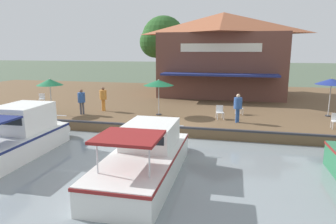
{
  "coord_description": "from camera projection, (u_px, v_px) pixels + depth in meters",
  "views": [
    {
      "loc": [
        15.86,
        3.92,
        4.89
      ],
      "look_at": [
        -1.0,
        0.02,
        1.3
      ],
      "focal_mm": 32.0,
      "sensor_mm": 36.0,
      "label": 1
    }
  ],
  "objects": [
    {
      "name": "ground_plane",
      "position": [
        164.0,
        138.0,
        16.99
      ],
      "size": [
        220.0,
        220.0,
        0.0
      ],
      "primitive_type": "plane",
      "color": "#4C5B47"
    },
    {
      "name": "quay_deck",
      "position": [
        192.0,
        101.0,
        27.42
      ],
      "size": [
        22.0,
        56.0,
        0.6
      ],
      "primitive_type": "cube",
      "color": "brown",
      "rests_on": "ground"
    },
    {
      "name": "quay_edge_fender",
      "position": [
        164.0,
        126.0,
        16.95
      ],
      "size": [
        0.2,
        50.4,
        0.1
      ],
      "primitive_type": "cube",
      "color": "#2D2D33",
      "rests_on": "quay_deck"
    },
    {
      "name": "waterfront_restaurant",
      "position": [
        222.0,
        54.0,
        28.85
      ],
      "size": [
        9.66,
        11.79,
        7.78
      ],
      "color": "brown",
      "rests_on": "quay_deck"
    },
    {
      "name": "patio_umbrella_back_row",
      "position": [
        332.0,
        82.0,
        19.32
      ],
      "size": [
        1.98,
        1.98,
        2.54
      ],
      "color": "#B7B7B7",
      "rests_on": "quay_deck"
    },
    {
      "name": "patio_umbrella_near_quay_edge",
      "position": [
        159.0,
        83.0,
        19.75
      ],
      "size": [
        1.99,
        1.99,
        2.4
      ],
      "color": "#B7B7B7",
      "rests_on": "quay_deck"
    },
    {
      "name": "patio_umbrella_by_entrance",
      "position": [
        50.0,
        82.0,
        19.99
      ],
      "size": [
        1.74,
        1.74,
        2.44
      ],
      "color": "#B7B7B7",
      "rests_on": "quay_deck"
    },
    {
      "name": "cafe_chair_mid_patio",
      "position": [
        239.0,
        107.0,
        20.31
      ],
      "size": [
        0.55,
        0.55,
        0.85
      ],
      "color": "white",
      "rests_on": "quay_deck"
    },
    {
      "name": "cafe_chair_back_row_seat",
      "position": [
        42.0,
        98.0,
        24.14
      ],
      "size": [
        0.6,
        0.6,
        0.85
      ],
      "color": "white",
      "rests_on": "quay_deck"
    },
    {
      "name": "cafe_chair_far_corner_seat",
      "position": [
        336.0,
        120.0,
        16.58
      ],
      "size": [
        0.46,
        0.46,
        0.85
      ],
      "color": "white",
      "rests_on": "quay_deck"
    },
    {
      "name": "cafe_chair_under_first_umbrella",
      "position": [
        220.0,
        111.0,
        18.95
      ],
      "size": [
        0.54,
        0.54,
        0.85
      ],
      "color": "white",
      "rests_on": "quay_deck"
    },
    {
      "name": "person_at_quay_edge",
      "position": [
        81.0,
        99.0,
        20.15
      ],
      "size": [
        0.48,
        0.48,
        1.71
      ],
      "color": "#4C4C56",
      "rests_on": "quay_deck"
    },
    {
      "name": "person_near_entrance",
      "position": [
        238.0,
        105.0,
        17.88
      ],
      "size": [
        0.49,
        0.49,
        1.74
      ],
      "color": "#2D5193",
      "rests_on": "quay_deck"
    },
    {
      "name": "person_mid_patio",
      "position": [
        103.0,
        96.0,
        21.31
      ],
      "size": [
        0.49,
        0.49,
        1.73
      ],
      "color": "orange",
      "rests_on": "quay_deck"
    },
    {
      "name": "motorboat_distant_upstream",
      "position": [
        149.0,
        154.0,
        11.98
      ],
      "size": [
        7.38,
        2.51,
        2.12
      ],
      "color": "white",
      "rests_on": "river_water"
    },
    {
      "name": "motorboat_far_downstream",
      "position": [
        21.0,
        136.0,
        14.26
      ],
      "size": [
        6.92,
        2.56,
        2.25
      ],
      "color": "white",
      "rests_on": "river_water"
    },
    {
      "name": "tree_upstream_bank",
      "position": [
        161.0,
        39.0,
        35.43
      ],
      "size": [
        5.4,
        5.15,
        8.29
      ],
      "color": "brown",
      "rests_on": "quay_deck"
    }
  ]
}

